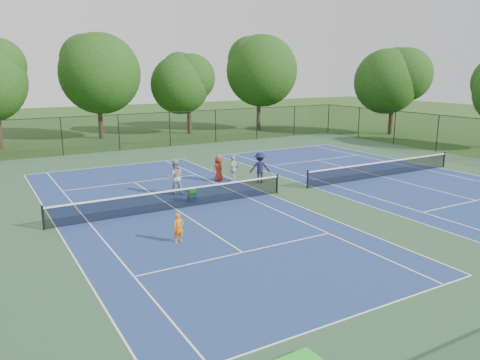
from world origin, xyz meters
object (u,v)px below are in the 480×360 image
child_player (179,228)px  tree_back_c (188,81)px  ball_crate (192,199)px  instructor (175,177)px  tree_back_b (97,70)px  ball_hopper (192,193)px  bystander_c (219,169)px  bystander_a (233,169)px  tree_back_d (259,68)px  bystander_b (260,168)px  tree_side_e (394,78)px

child_player → tree_back_c: bearing=64.6°
ball_crate → instructor: bearing=95.5°
tree_back_b → ball_hopper: 25.97m
tree_back_c → bystander_c: size_ratio=5.51×
bystander_a → tree_back_d: bearing=-159.4°
tree_back_d → tree_back_c: bearing=172.9°
bystander_b → bystander_c: bystander_b is taller
tree_back_b → tree_side_e: (27.00, -12.00, -0.79)m
tree_side_e → bystander_a: tree_side_e is taller
instructor → bystander_a: instructor is taller
bystander_a → ball_crate: bystander_a is taller
child_player → ball_crate: (2.86, 5.04, -0.45)m
bystander_a → ball_hopper: (-3.86, -2.53, -0.35)m
tree_back_b → tree_back_c: size_ratio=1.19×
bystander_a → instructor: bearing=-23.2°
tree_back_d → child_player: bearing=-127.5°
child_player → instructor: size_ratio=0.62×
instructor → ball_hopper: size_ratio=4.88×
instructor → bystander_a: 4.10m
tree_back_b → ball_hopper: tree_back_b is taller
tree_back_d → tree_back_b: bearing=173.3°
instructor → ball_crate: size_ratio=4.59×
bystander_a → bystander_b: 1.58m
ball_crate → ball_hopper: ball_hopper is taller
ball_crate → ball_hopper: 0.34m
tree_back_d → ball_crate: bearing=-129.0°
bystander_a → ball_crate: bearing=-0.4°
tree_back_b → bystander_a: tree_back_b is taller
tree_back_b → tree_back_d: tree_back_d is taller
tree_back_d → instructor: bearing=-131.5°
tree_side_e → ball_crate: tree_side_e is taller
tree_back_c → bystander_b: 23.60m
instructor → ball_hopper: instructor is taller
tree_back_b → bystander_a: (2.11, -22.65, -5.77)m
tree_back_b → child_player: tree_back_b is taller
tree_back_c → child_player: (-13.61, -29.21, -4.89)m
instructor → tree_back_b: bearing=-82.3°
tree_back_b → bystander_b: 24.40m
bystander_a → ball_hopper: 4.63m
tree_side_e → instructor: size_ratio=4.66×
child_player → bystander_a: size_ratio=0.72×
ball_hopper → tree_back_c: bearing=66.0°
tree_side_e → bystander_b: 26.65m
tree_back_d → bystander_a: size_ratio=6.28×
tree_back_d → tree_side_e: bearing=-45.0°
child_player → ball_crate: bearing=60.0°
tree_back_c → instructor: bearing=-116.0°
child_player → bystander_c: size_ratio=0.78×
instructor → bystander_c: bearing=-143.2°
bystander_b → tree_back_d: bearing=-94.7°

